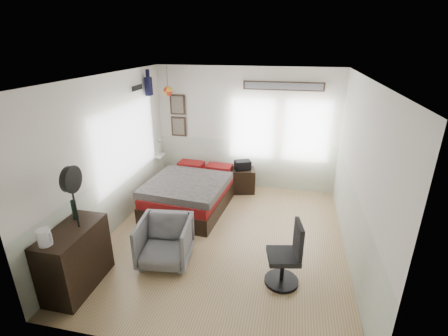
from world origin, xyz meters
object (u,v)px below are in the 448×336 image
(bed, at_px, (191,192))
(task_chair, at_px, (287,260))
(nightstand, at_px, (242,180))
(armchair, at_px, (165,241))
(dresser, at_px, (75,258))

(bed, xyz_separation_m, task_chair, (1.97, -1.89, 0.08))
(bed, xyz_separation_m, nightstand, (0.90, 0.93, -0.05))
(task_chair, bearing_deg, armchair, 165.28)
(bed, bearing_deg, armchair, -80.01)
(armchair, bearing_deg, dresser, -148.78)
(nightstand, bearing_deg, armchair, -119.18)
(task_chair, bearing_deg, bed, 124.55)
(armchair, relative_size, nightstand, 1.47)
(armchair, xyz_separation_m, task_chair, (1.82, -0.10, 0.03))
(dresser, bearing_deg, task_chair, 13.17)
(dresser, height_order, nightstand, dresser)
(nightstand, bearing_deg, task_chair, -82.93)
(nightstand, height_order, task_chair, task_chair)
(task_chair, bearing_deg, nightstand, 99.12)
(dresser, bearing_deg, bed, 71.99)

